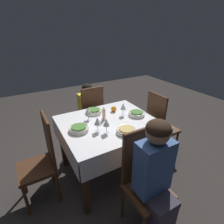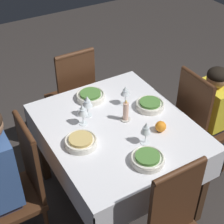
{
  "view_description": "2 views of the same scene",
  "coord_description": "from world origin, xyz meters",
  "px_view_note": "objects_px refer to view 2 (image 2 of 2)",
  "views": [
    {
      "loc": [
        0.88,
        1.62,
        1.8
      ],
      "look_at": [
        -0.05,
        -0.02,
        0.89
      ],
      "focal_mm": 28.0,
      "sensor_mm": 36.0,
      "label": 1
    },
    {
      "loc": [
        -1.57,
        0.97,
        2.31
      ],
      "look_at": [
        0.01,
        0.04,
        0.9
      ],
      "focal_mm": 55.0,
      "sensor_mm": 36.0,
      "label": 2
    }
  ],
  "objects_px": {
    "wine_glass_north": "(83,110)",
    "bowl_west": "(147,159)",
    "bowl_south": "(150,105)",
    "chair_east": "(73,95)",
    "orange_fruit": "(161,126)",
    "candle_centerpiece": "(126,112)",
    "wine_glass_south": "(125,91)",
    "wine_glass_west": "(146,128)",
    "chair_south": "(199,123)",
    "bowl_north": "(81,141)",
    "wine_glass_east": "(87,102)",
    "bowl_east": "(90,96)",
    "chair_north": "(20,185)",
    "dining_table": "(117,136)",
    "person_child_yellow": "(214,115)"
  },
  "relations": [
    {
      "from": "wine_glass_south",
      "to": "bowl_south",
      "type": "bearing_deg",
      "value": -134.28
    },
    {
      "from": "wine_glass_west",
      "to": "bowl_east",
      "type": "xyz_separation_m",
      "value": [
        0.63,
        0.08,
        -0.1
      ]
    },
    {
      "from": "bowl_north",
      "to": "orange_fruit",
      "type": "height_order",
      "value": "orange_fruit"
    },
    {
      "from": "chair_south",
      "to": "wine_glass_north",
      "type": "xyz_separation_m",
      "value": [
        0.21,
        0.93,
        0.35
      ]
    },
    {
      "from": "wine_glass_west",
      "to": "chair_south",
      "type": "bearing_deg",
      "value": -75.6
    },
    {
      "from": "dining_table",
      "to": "person_child_yellow",
      "type": "relative_size",
      "value": 1.11
    },
    {
      "from": "dining_table",
      "to": "chair_south",
      "type": "bearing_deg",
      "value": -95.7
    },
    {
      "from": "wine_glass_south",
      "to": "candle_centerpiece",
      "type": "bearing_deg",
      "value": 148.88
    },
    {
      "from": "wine_glass_south",
      "to": "wine_glass_west",
      "type": "bearing_deg",
      "value": 164.98
    },
    {
      "from": "wine_glass_east",
      "to": "wine_glass_north",
      "type": "bearing_deg",
      "value": 133.72
    },
    {
      "from": "bowl_north",
      "to": "wine_glass_north",
      "type": "relative_size",
      "value": 1.29
    },
    {
      "from": "orange_fruit",
      "to": "wine_glass_west",
      "type": "bearing_deg",
      "value": 106.04
    },
    {
      "from": "dining_table",
      "to": "bowl_west",
      "type": "bearing_deg",
      "value": 176.44
    },
    {
      "from": "chair_east",
      "to": "candle_centerpiece",
      "type": "bearing_deg",
      "value": 94.51
    },
    {
      "from": "person_child_yellow",
      "to": "bowl_south",
      "type": "height_order",
      "value": "person_child_yellow"
    },
    {
      "from": "bowl_north",
      "to": "wine_glass_north",
      "type": "xyz_separation_m",
      "value": [
        0.18,
        -0.11,
        0.09
      ]
    },
    {
      "from": "chair_east",
      "to": "bowl_west",
      "type": "xyz_separation_m",
      "value": [
        -1.2,
        0.04,
        0.26
      ]
    },
    {
      "from": "wine_glass_east",
      "to": "orange_fruit",
      "type": "height_order",
      "value": "wine_glass_east"
    },
    {
      "from": "orange_fruit",
      "to": "candle_centerpiece",
      "type": "bearing_deg",
      "value": 32.69
    },
    {
      "from": "person_child_yellow",
      "to": "wine_glass_south",
      "type": "bearing_deg",
      "value": 70.05
    },
    {
      "from": "wine_glass_north",
      "to": "bowl_south",
      "type": "relative_size",
      "value": 0.78
    },
    {
      "from": "candle_centerpiece",
      "to": "chair_north",
      "type": "bearing_deg",
      "value": 89.16
    },
    {
      "from": "dining_table",
      "to": "chair_north",
      "type": "xyz_separation_m",
      "value": [
        0.04,
        0.73,
        -0.13
      ]
    },
    {
      "from": "dining_table",
      "to": "wine_glass_west",
      "type": "xyz_separation_m",
      "value": [
        -0.24,
        -0.06,
        0.23
      ]
    },
    {
      "from": "chair_north",
      "to": "wine_glass_west",
      "type": "bearing_deg",
      "value": 70.61
    },
    {
      "from": "bowl_south",
      "to": "bowl_east",
      "type": "xyz_separation_m",
      "value": [
        0.33,
        0.33,
        -0.0
      ]
    },
    {
      "from": "wine_glass_south",
      "to": "bowl_east",
      "type": "xyz_separation_m",
      "value": [
        0.19,
        0.19,
        -0.09
      ]
    },
    {
      "from": "bowl_west",
      "to": "bowl_north",
      "type": "bearing_deg",
      "value": 38.95
    },
    {
      "from": "chair_south",
      "to": "wine_glass_west",
      "type": "xyz_separation_m",
      "value": [
        -0.17,
        0.66,
        0.35
      ]
    },
    {
      "from": "bowl_north",
      "to": "dining_table",
      "type": "bearing_deg",
      "value": -81.52
    },
    {
      "from": "bowl_north",
      "to": "wine_glass_east",
      "type": "xyz_separation_m",
      "value": [
        0.25,
        -0.18,
        0.1
      ]
    },
    {
      "from": "bowl_south",
      "to": "wine_glass_west",
      "type": "height_order",
      "value": "wine_glass_west"
    },
    {
      "from": "wine_glass_north",
      "to": "candle_centerpiece",
      "type": "xyz_separation_m",
      "value": [
        -0.11,
        -0.28,
        -0.06
      ]
    },
    {
      "from": "bowl_east",
      "to": "chair_south",
      "type": "bearing_deg",
      "value": -121.49
    },
    {
      "from": "bowl_north",
      "to": "bowl_east",
      "type": "distance_m",
      "value": 0.52
    },
    {
      "from": "wine_glass_south",
      "to": "wine_glass_west",
      "type": "xyz_separation_m",
      "value": [
        -0.43,
        0.12,
        0.01
      ]
    },
    {
      "from": "chair_east",
      "to": "bowl_south",
      "type": "xyz_separation_m",
      "value": [
        -0.75,
        -0.29,
        0.26
      ]
    },
    {
      "from": "wine_glass_north",
      "to": "bowl_west",
      "type": "height_order",
      "value": "wine_glass_north"
    },
    {
      "from": "wine_glass_west",
      "to": "bowl_east",
      "type": "distance_m",
      "value": 0.64
    },
    {
      "from": "person_child_yellow",
      "to": "wine_glass_west",
      "type": "height_order",
      "value": "person_child_yellow"
    },
    {
      "from": "bowl_west",
      "to": "wine_glass_east",
      "type": "height_order",
      "value": "wine_glass_east"
    },
    {
      "from": "chair_north",
      "to": "bowl_south",
      "type": "bearing_deg",
      "value": 91.11
    },
    {
      "from": "wine_glass_south",
      "to": "orange_fruit",
      "type": "relative_size",
      "value": 2.1
    },
    {
      "from": "wine_glass_north",
      "to": "bowl_west",
      "type": "xyz_separation_m",
      "value": [
        -0.53,
        -0.17,
        -0.09
      ]
    },
    {
      "from": "chair_north",
      "to": "candle_centerpiece",
      "type": "relative_size",
      "value": 5.91
    },
    {
      "from": "bowl_south",
      "to": "orange_fruit",
      "type": "height_order",
      "value": "orange_fruit"
    },
    {
      "from": "chair_east",
      "to": "wine_glass_east",
      "type": "relative_size",
      "value": 5.99
    },
    {
      "from": "dining_table",
      "to": "wine_glass_east",
      "type": "xyz_separation_m",
      "value": [
        0.21,
        0.13,
        0.23
      ]
    },
    {
      "from": "bowl_west",
      "to": "candle_centerpiece",
      "type": "distance_m",
      "value": 0.43
    },
    {
      "from": "chair_east",
      "to": "wine_glass_north",
      "type": "bearing_deg",
      "value": 71.94
    }
  ]
}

